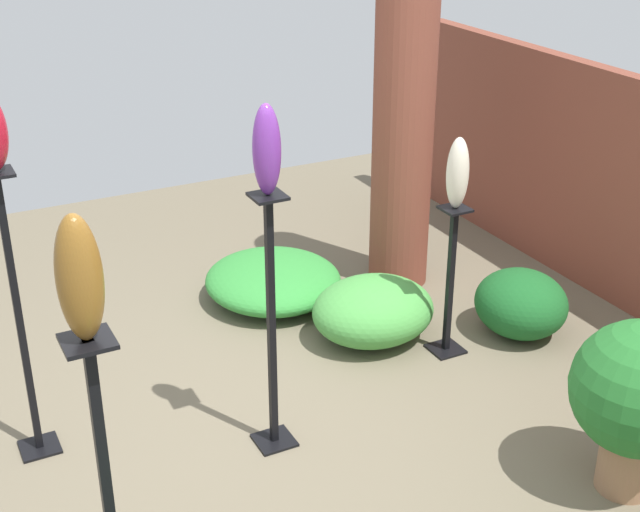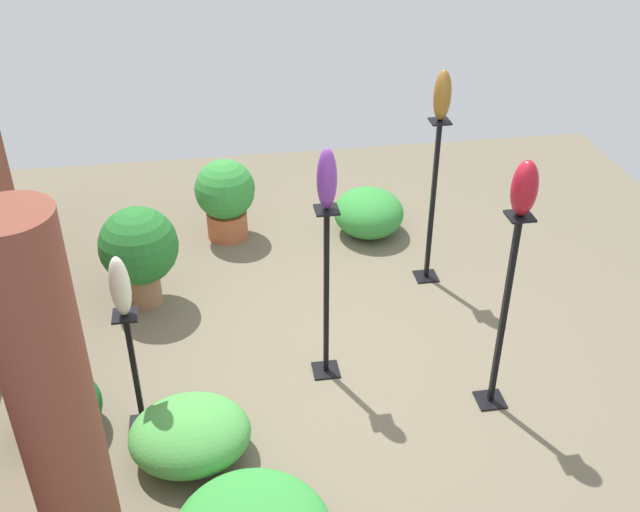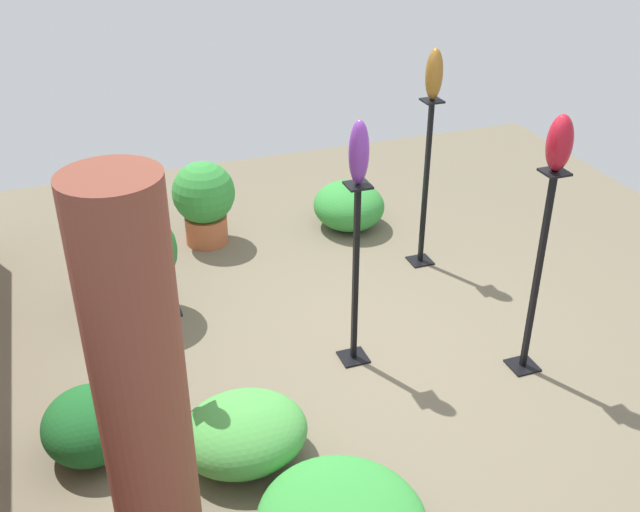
{
  "view_description": "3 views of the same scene",
  "coord_description": "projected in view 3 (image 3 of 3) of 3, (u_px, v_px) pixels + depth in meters",
  "views": [
    {
      "loc": [
        3.52,
        -1.56,
        2.89
      ],
      "look_at": [
        -0.27,
        0.38,
        0.91
      ],
      "focal_mm": 50.0,
      "sensor_mm": 36.0,
      "label": 1
    },
    {
      "loc": [
        -4.34,
        0.71,
        3.77
      ],
      "look_at": [
        0.15,
        0.0,
        0.92
      ],
      "focal_mm": 42.0,
      "sensor_mm": 36.0,
      "label": 2
    },
    {
      "loc": [
        -4.14,
        1.72,
        3.38
      ],
      "look_at": [
        -0.02,
        0.24,
        0.9
      ],
      "focal_mm": 42.0,
      "sensor_mm": 36.0,
      "label": 3
    }
  ],
  "objects": [
    {
      "name": "pedestal_ruby",
      "position": [
        536.0,
        283.0,
        5.09
      ],
      "size": [
        0.2,
        0.2,
        1.54
      ],
      "color": "black",
      "rests_on": "ground"
    },
    {
      "name": "art_vase_violet",
      "position": [
        359.0,
        153.0,
        4.73
      ],
      "size": [
        0.12,
        0.14,
        0.44
      ],
      "primitive_type": "ellipsoid",
      "color": "#6B2D8C",
      "rests_on": "pedestal_violet"
    },
    {
      "name": "foliage_bed_center",
      "position": [
        90.0,
        425.0,
        4.6
      ],
      "size": [
        0.61,
        0.58,
        0.43
      ],
      "primitive_type": "ellipsoid",
      "color": "#195923",
      "rests_on": "ground"
    },
    {
      "name": "art_vase_ivory",
      "position": [
        163.0,
        278.0,
        4.26
      ],
      "size": [
        0.14,
        0.13,
        0.43
      ],
      "primitive_type": "ellipsoid",
      "color": "beige",
      "rests_on": "pedestal_ivory"
    },
    {
      "name": "foliage_bed_rear",
      "position": [
        349.0,
        206.0,
        7.28
      ],
      "size": [
        0.73,
        0.68,
        0.45
      ],
      "primitive_type": "ellipsoid",
      "color": "#338C38",
      "rests_on": "ground"
    },
    {
      "name": "foliage_bed_east",
      "position": [
        243.0,
        433.0,
        4.56
      ],
      "size": [
        0.69,
        0.8,
        0.4
      ],
      "primitive_type": "ellipsoid",
      "color": "#479942",
      "rests_on": "ground"
    },
    {
      "name": "potted_plant_front_left",
      "position": [
        135.0,
        255.0,
        5.78
      ],
      "size": [
        0.66,
        0.66,
        0.9
      ],
      "color": "#936B4C",
      "rests_on": "ground"
    },
    {
      "name": "art_vase_ruby",
      "position": [
        560.0,
        143.0,
        4.6
      ],
      "size": [
        0.17,
        0.16,
        0.37
      ],
      "primitive_type": "ellipsoid",
      "color": "maroon",
      "rests_on": "pedestal_ruby"
    },
    {
      "name": "brick_pillar",
      "position": [
        143.0,
        405.0,
        3.38
      ],
      "size": [
        0.42,
        0.42,
        2.26
      ],
      "primitive_type": "cylinder",
      "color": "brown",
      "rests_on": "ground"
    },
    {
      "name": "potted_plant_back_center",
      "position": [
        204.0,
        199.0,
        6.89
      ],
      "size": [
        0.58,
        0.58,
        0.8
      ],
      "color": "#B25B38",
      "rests_on": "ground"
    },
    {
      "name": "art_vase_bronze",
      "position": [
        434.0,
        74.0,
        5.94
      ],
      "size": [
        0.14,
        0.14,
        0.42
      ],
      "primitive_type": "ellipsoid",
      "color": "brown",
      "rests_on": "pedestal_bronze"
    },
    {
      "name": "pedestal_violet",
      "position": [
        355.0,
        283.0,
        5.21
      ],
      "size": [
        0.2,
        0.2,
        1.4
      ],
      "color": "black",
      "rests_on": "ground"
    },
    {
      "name": "pedestal_ivory",
      "position": [
        175.0,
        381.0,
        4.62
      ],
      "size": [
        0.2,
        0.2,
        0.96
      ],
      "color": "black",
      "rests_on": "ground"
    },
    {
      "name": "ground_plane",
      "position": [
        350.0,
        355.0,
        5.57
      ],
      "size": [
        8.0,
        8.0,
        0.0
      ],
      "primitive_type": "plane",
      "color": "#6B604C"
    },
    {
      "name": "pedestal_bronze",
      "position": [
        425.0,
        191.0,
        6.44
      ],
      "size": [
        0.2,
        0.2,
        1.51
      ],
      "color": "black",
      "rests_on": "ground"
    }
  ]
}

